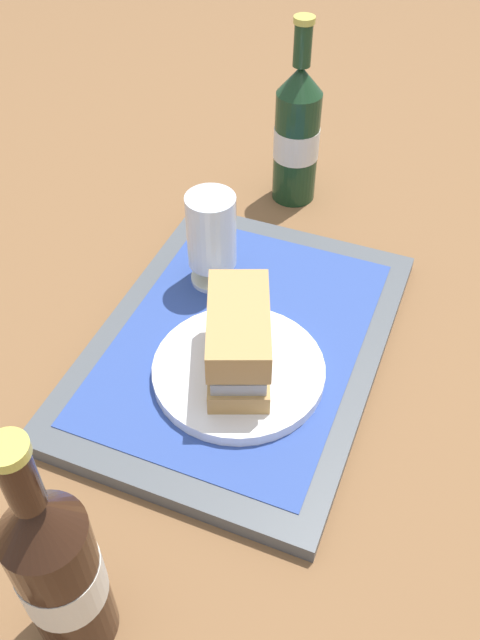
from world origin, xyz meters
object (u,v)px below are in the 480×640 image
Objects in this scene: plate at (239,371)px; beer_bottle at (297,134)px; sandwich at (239,337)px; beer_glass at (211,235)px; second_bottle at (59,570)px.

plate is 0.39m from beer_bottle.
sandwich is 0.38m from beer_bottle.
beer_bottle reaches higher than sandwich.
beer_bottle is at bearing -6.14° from beer_glass.
plate is at bearing -180.00° from sandwich.
plate is 0.71× the size of beer_bottle.
plate is 0.17m from beer_glass.
second_bottle reaches higher than plate.
second_bottle reaches higher than sandwich.
beer_glass is (0.13, 0.09, 0.01)m from sandwich.
beer_glass is at bearing 173.86° from beer_bottle.
plate is at bearing -5.37° from second_bottle.
sandwich is at bearing -5.07° from second_bottle.
beer_glass is 0.43m from second_bottle.
beer_bottle is at bearing 3.06° from second_bottle.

